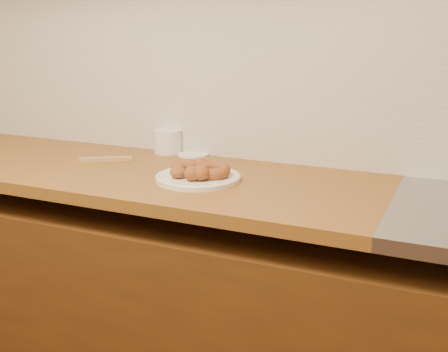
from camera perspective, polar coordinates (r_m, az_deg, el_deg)
The scene contains 11 objects.
wall_back at distance 2.01m, azimuth 4.31°, elevation 14.26°, with size 4.00×0.02×2.70m, color #C5B496.
base_cabinet at distance 1.99m, azimuth 0.58°, elevation -14.81°, with size 3.60×0.60×0.77m, color #542D0E.
butcher_block at distance 2.13m, azimuth -15.64°, elevation 0.99°, with size 2.30×0.62×0.04m, color brown.
backsplash at distance 2.01m, azimuth 4.10°, elevation 9.97°, with size 3.60×0.02×0.60m, color beige.
donut_plate at distance 1.79m, azimuth -2.66°, elevation -0.18°, with size 0.27×0.27×0.02m, color silver.
ring_donut at distance 1.77m, azimuth -1.10°, elevation 0.55°, with size 0.11×0.11×0.04m, color brown.
fried_dough_chunks at distance 1.78m, azimuth -3.30°, elevation 0.64°, with size 0.17×0.19×0.05m.
plastic_tub at distance 2.17m, azimuth -5.74°, elevation 3.52°, with size 0.11×0.11×0.09m, color silver.
tub_lid at distance 2.13m, azimuth -3.17°, elevation 2.19°, with size 0.12×0.12×0.01m, color silver.
brass_jar_lid at distance 1.93m, azimuth -1.03°, elevation 0.95°, with size 0.08×0.08×0.01m, color #B17C32.
wooden_utensil at distance 2.08m, azimuth -11.90°, elevation 1.69°, with size 0.19×0.02×0.01m, color #A38450.
Camera 1 is at (0.68, 0.11, 1.39)m, focal length 45.00 mm.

